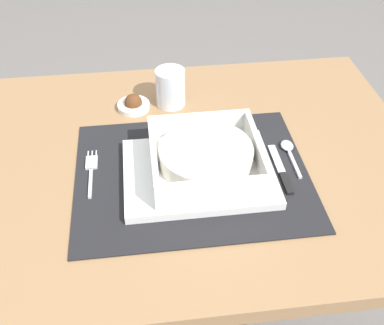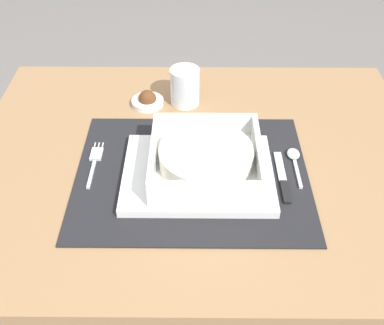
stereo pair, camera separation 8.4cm
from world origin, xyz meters
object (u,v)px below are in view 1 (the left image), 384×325
condiment_saucer (133,104)px  dining_table (194,199)px  spoon (289,149)px  bread_knife (271,176)px  fork (91,169)px  porridge_bowl (206,157)px  drinking_glass (170,89)px  butter_knife (282,172)px

condiment_saucer → dining_table: bearing=-58.1°
spoon → bread_knife: size_ratio=0.77×
fork → bread_knife: (0.33, -0.06, 0.00)m
bread_knife → condiment_saucer: 0.35m
dining_table → porridge_bowl: bearing=-75.6°
dining_table → drinking_glass: (-0.03, 0.19, 0.16)m
bread_knife → condiment_saucer: condiment_saucer is taller
bread_knife → drinking_glass: 0.31m
spoon → bread_knife: (-0.05, -0.07, -0.00)m
porridge_bowl → condiment_saucer: bearing=118.3°
butter_knife → drinking_glass: 0.31m
porridge_bowl → drinking_glass: size_ratio=2.36×
dining_table → fork: 0.23m
drinking_glass → condiment_saucer: size_ratio=1.18×
condiment_saucer → drinking_glass: bearing=5.7°
butter_knife → bread_knife: same height
spoon → fork: bearing=177.9°
spoon → bread_knife: bearing=-130.2°
dining_table → bread_knife: 0.20m
fork → porridge_bowl: bearing=-9.5°
dining_table → fork: size_ratio=6.92×
butter_knife → porridge_bowl: bearing=173.6°
dining_table → spoon: spoon is taller
fork → drinking_glass: (0.17, 0.21, 0.03)m
dining_table → spoon: 0.22m
butter_knife → condiment_saucer: bearing=137.0°
dining_table → spoon: bearing=-3.5°
fork → condiment_saucer: (0.08, 0.20, 0.00)m
spoon → butter_knife: bearing=-120.2°
fork → butter_knife: 0.35m
porridge_bowl → drinking_glass: bearing=100.0°
spoon → condiment_saucer: (-0.29, 0.19, 0.00)m
porridge_bowl → spoon: porridge_bowl is taller
drinking_glass → condiment_saucer: (-0.08, -0.01, -0.03)m
fork → spoon: spoon is taller
porridge_bowl → bread_knife: bearing=-12.5°
fork → condiment_saucer: condiment_saucer is taller
bread_knife → fork: bearing=164.6°
spoon → dining_table: bearing=173.1°
butter_knife → dining_table: bearing=155.6°
drinking_glass → bread_knife: bearing=-59.0°
dining_table → condiment_saucer: (-0.11, 0.18, 0.13)m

